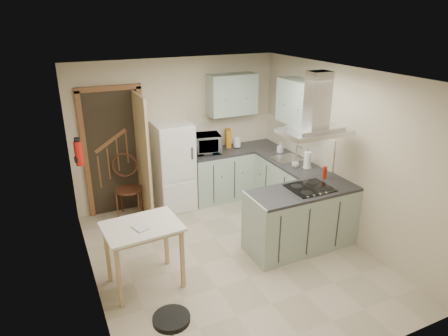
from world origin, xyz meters
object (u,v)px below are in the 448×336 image
drop_leaf_table (144,255)px  stool (172,336)px  microwave (203,144)px  peninsula (302,218)px  bentwood_chair (129,190)px  fridge (174,166)px  extractor_hood (315,131)px

drop_leaf_table → stool: bearing=-96.1°
stool → microwave: 3.63m
peninsula → stool: size_ratio=3.18×
bentwood_chair → microwave: microwave is taller
peninsula → stool: (-2.30, -1.12, -0.21)m
fridge → bentwood_chair: fridge is taller
extractor_hood → drop_leaf_table: (-2.35, 0.10, -1.30)m
fridge → microwave: size_ratio=2.57×
stool → peninsula: bearing=26.0°
peninsula → extractor_hood: bearing=0.0°
peninsula → microwave: size_ratio=2.65×
extractor_hood → bentwood_chair: (-2.12, 1.95, -1.24)m
fridge → drop_leaf_table: size_ratio=1.69×
bentwood_chair → extractor_hood: bearing=-20.5°
fridge → microwave: 0.64m
stool → fridge: bearing=70.8°
drop_leaf_table → bentwood_chair: bentwood_chair is taller
fridge → extractor_hood: bearing=-56.2°
peninsula → bentwood_chair: (-2.02, 1.95, 0.03)m
fridge → extractor_hood: extractor_hood is taller
extractor_hood → stool: bearing=-155.0°
stool → drop_leaf_table: bearing=87.5°
drop_leaf_table → bentwood_chair: (0.23, 1.85, 0.07)m
extractor_hood → stool: extractor_hood is taller
peninsula → extractor_hood: 1.27m
drop_leaf_table → stool: size_ratio=1.82×
bentwood_chair → stool: size_ratio=1.98×
peninsula → bentwood_chair: size_ratio=1.60×
fridge → peninsula: size_ratio=0.97×
microwave → fridge: bearing=-165.5°
stool → microwave: size_ratio=0.84×
peninsula → bentwood_chair: 2.81m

